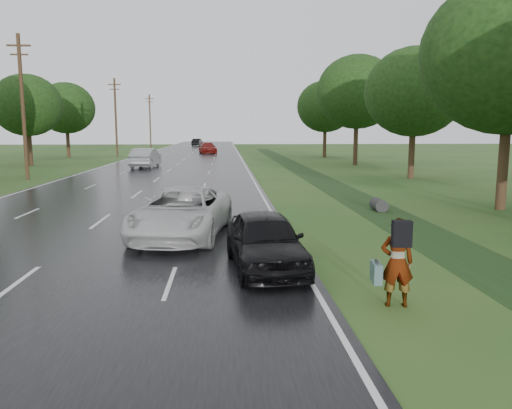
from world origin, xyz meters
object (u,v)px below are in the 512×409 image
object	(u,v)px
pedestrian	(396,261)
dark_sedan	(265,240)
silver_sedan	(146,158)
white_pickup	(182,213)

from	to	relation	value
pedestrian	dark_sedan	size ratio (longest dim) A/B	0.43
silver_sedan	dark_sedan	bearing A→B (deg)	107.36
white_pickup	silver_sedan	bearing A→B (deg)	109.58
dark_sedan	pedestrian	bearing A→B (deg)	-54.57
white_pickup	silver_sedan	world-z (taller)	silver_sedan
pedestrian	silver_sedan	size ratio (longest dim) A/B	0.33
white_pickup	dark_sedan	distance (m)	4.65
white_pickup	silver_sedan	size ratio (longest dim) A/B	1.06
white_pickup	silver_sedan	distance (m)	30.91
pedestrian	white_pickup	size ratio (longest dim) A/B	0.32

